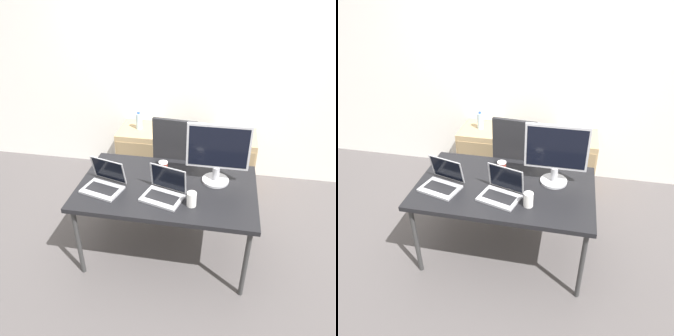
% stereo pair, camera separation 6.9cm
% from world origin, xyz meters
% --- Properties ---
extents(ground_plane, '(14.00, 14.00, 0.00)m').
position_xyz_m(ground_plane, '(0.00, 0.00, 0.00)').
color(ground_plane, '#514C4C').
extents(wall_back, '(10.00, 0.05, 2.60)m').
position_xyz_m(wall_back, '(0.00, 1.53, 1.30)').
color(wall_back, silver).
rests_on(wall_back, ground_plane).
extents(desk, '(1.50, 0.90, 0.75)m').
position_xyz_m(desk, '(0.00, 0.00, 0.70)').
color(desk, black).
rests_on(desk, ground_plane).
extents(office_chair, '(0.56, 0.58, 1.09)m').
position_xyz_m(office_chair, '(-0.02, 0.80, 0.41)').
color(office_chair, '#232326').
rests_on(office_chair, ground_plane).
extents(cabinet_left, '(0.48, 0.51, 0.66)m').
position_xyz_m(cabinet_left, '(-0.56, 1.24, 0.33)').
color(cabinet_left, tan).
rests_on(cabinet_left, ground_plane).
extents(cabinet_right, '(0.48, 0.51, 0.66)m').
position_xyz_m(cabinet_right, '(0.59, 1.24, 0.33)').
color(cabinet_right, tan).
rests_on(cabinet_right, ground_plane).
extents(water_bottle, '(0.07, 0.07, 0.21)m').
position_xyz_m(water_bottle, '(-0.56, 1.24, 0.76)').
color(water_bottle, silver).
rests_on(water_bottle, cabinet_left).
extents(laptop_left, '(0.37, 0.32, 0.24)m').
position_xyz_m(laptop_left, '(0.00, -0.15, 0.80)').
color(laptop_left, '#ADADB2').
rests_on(laptop_left, desk).
extents(laptop_right, '(0.36, 0.34, 0.24)m').
position_xyz_m(laptop_right, '(-0.51, -0.12, 0.80)').
color(laptop_right, '#ADADB2').
rests_on(laptop_right, desk).
extents(monitor, '(0.52, 0.23, 0.53)m').
position_xyz_m(monitor, '(0.40, 0.14, 1.03)').
color(monitor, '#B7B7BC').
rests_on(monitor, desk).
extents(mouse, '(0.04, 0.07, 0.03)m').
position_xyz_m(mouse, '(0.08, 0.04, 0.77)').
color(mouse, silver).
rests_on(mouse, desk).
extents(coffee_cup_white, '(0.08, 0.08, 0.12)m').
position_xyz_m(coffee_cup_white, '(0.23, -0.23, 0.81)').
color(coffee_cup_white, white).
rests_on(coffee_cup_white, desk).
extents(coffee_cup_brown, '(0.08, 0.08, 0.12)m').
position_xyz_m(coffee_cup_brown, '(-0.07, 0.19, 0.81)').
color(coffee_cup_brown, maroon).
rests_on(coffee_cup_brown, desk).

